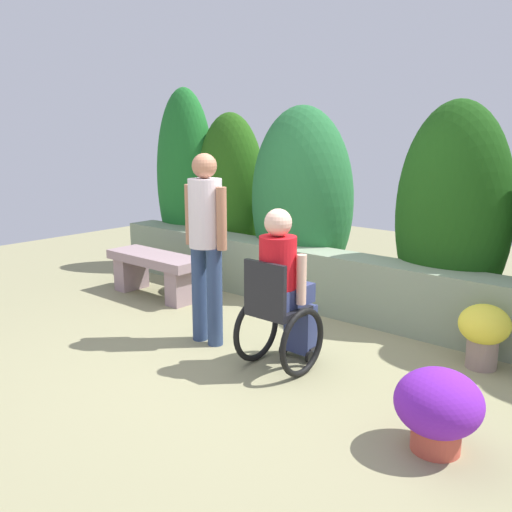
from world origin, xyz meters
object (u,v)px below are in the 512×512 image
(flower_pot_purple_near, at_px, (484,331))
(flower_pot_terracotta_by_wall, at_px, (438,407))
(person_in_wheelchair, at_px, (282,295))
(person_standing_companion, at_px, (206,236))
(stone_bench, at_px, (156,269))

(flower_pot_purple_near, xyz_separation_m, flower_pot_terracotta_by_wall, (0.22, -1.43, -0.04))
(person_in_wheelchair, distance_m, person_standing_companion, 0.94)
(person_in_wheelchair, height_order, person_standing_companion, person_standing_companion)
(person_in_wheelchair, bearing_deg, stone_bench, 157.15)
(flower_pot_terracotta_by_wall, bearing_deg, person_in_wheelchair, 166.21)
(person_standing_companion, bearing_deg, flower_pot_terracotta_by_wall, -17.83)
(person_standing_companion, xyz_separation_m, flower_pot_terracotta_by_wall, (2.35, -0.36, -0.72))
(stone_bench, bearing_deg, person_standing_companion, -26.26)
(flower_pot_purple_near, bearing_deg, stone_bench, -173.40)
(flower_pot_purple_near, bearing_deg, person_standing_companion, -153.29)
(person_standing_companion, height_order, flower_pot_purple_near, person_standing_companion)
(stone_bench, distance_m, flower_pot_purple_near, 3.69)
(stone_bench, xyz_separation_m, person_in_wheelchair, (2.39, -0.64, 0.29))
(person_in_wheelchair, height_order, flower_pot_purple_near, person_in_wheelchair)
(person_in_wheelchair, bearing_deg, flower_pot_terracotta_by_wall, -21.64)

